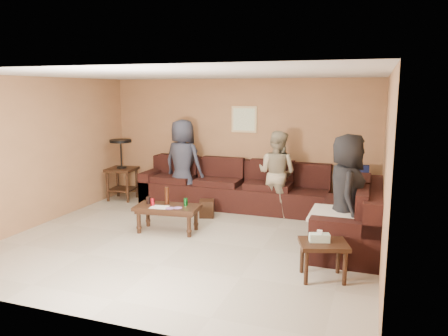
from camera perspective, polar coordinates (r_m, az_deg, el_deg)
name	(u,v)px	position (r m, az deg, el deg)	size (l,w,h in m)	color
room	(189,132)	(6.47, -4.62, 4.65)	(5.60, 5.50, 2.50)	#ABA491
sectional_sofa	(266,201)	(7.86, 5.52, -4.27)	(4.65, 2.90, 0.97)	black
coffee_table	(167,209)	(7.16, -7.42, -5.40)	(1.09, 0.63, 0.71)	black
end_table_left	(122,168)	(9.36, -13.21, -0.05)	(0.61, 0.61, 1.27)	black
side_table_right	(323,247)	(5.50, 12.77, -10.04)	(0.68, 0.61, 0.61)	black
waste_bin	(207,208)	(7.97, -2.26, -5.30)	(0.26, 0.26, 0.31)	black
wall_art	(244,119)	(8.75, 2.64, 6.36)	(0.52, 0.04, 0.52)	tan
person_left	(183,162)	(8.71, -5.38, 0.72)	(0.84, 0.54, 1.71)	#2A2D3B
person_middle	(277,173)	(8.05, 6.90, -0.66)	(0.76, 0.59, 1.55)	gray
person_right	(347,193)	(6.42, 15.71, -3.18)	(0.82, 0.54, 1.68)	black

